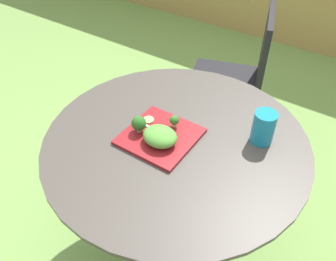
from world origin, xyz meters
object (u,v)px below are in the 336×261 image
(salad_plate, at_px, (160,136))
(drinking_glass, at_px, (263,129))
(fork, at_px, (152,129))
(patio_chair, at_px, (242,71))

(salad_plate, distance_m, drinking_glass, 0.39)
(salad_plate, relative_size, fork, 1.72)
(drinking_glass, bearing_deg, patio_chair, 117.59)
(drinking_glass, xyz_separation_m, fork, (-0.37, -0.19, -0.04))
(patio_chair, distance_m, salad_plate, 0.98)
(drinking_glass, distance_m, fork, 0.42)
(salad_plate, height_order, fork, fork)
(patio_chair, bearing_deg, salad_plate, -86.07)
(patio_chair, xyz_separation_m, drinking_glass, (0.39, -0.75, 0.28))
(salad_plate, xyz_separation_m, drinking_glass, (0.33, 0.20, 0.05))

